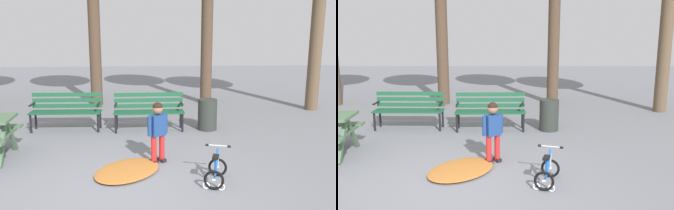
# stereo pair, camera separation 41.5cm
# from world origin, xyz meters

# --- Properties ---
(ground) EXTENTS (36.00, 36.00, 0.00)m
(ground) POSITION_xyz_m (0.00, 0.00, 0.00)
(ground) COLOR slate
(park_bench_far_left) EXTENTS (1.61, 0.48, 0.85)m
(park_bench_far_left) POSITION_xyz_m (-1.48, 3.32, 0.51)
(park_bench_far_left) COLOR #195133
(park_bench_far_left) RESTS_ON ground
(park_bench_left) EXTENTS (1.61, 0.49, 0.85)m
(park_bench_left) POSITION_xyz_m (0.42, 3.21, 0.51)
(park_bench_left) COLOR #195133
(park_bench_left) RESTS_ON ground
(child_standing) EXTENTS (0.35, 0.28, 1.08)m
(child_standing) POSITION_xyz_m (0.55, 1.05, 0.64)
(child_standing) COLOR red
(child_standing) RESTS_ON ground
(kids_bicycle) EXTENTS (0.49, 0.62, 0.54)m
(kids_bicycle) POSITION_xyz_m (1.40, 0.14, 0.20)
(kids_bicycle) COLOR black
(kids_bicycle) RESTS_ON ground
(leaf_pile) EXTENTS (1.46, 1.53, 0.07)m
(leaf_pile) POSITION_xyz_m (0.05, 0.64, 0.04)
(leaf_pile) COLOR #B26B2D
(leaf_pile) RESTS_ON ground
(trash_bin) EXTENTS (0.44, 0.44, 0.72)m
(trash_bin) POSITION_xyz_m (1.77, 3.15, 0.36)
(trash_bin) COLOR #2D332D
(trash_bin) RESTS_ON ground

